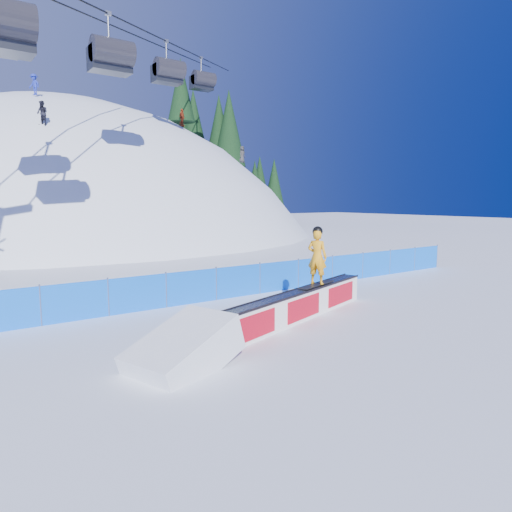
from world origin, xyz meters
TOP-DOWN VIEW (x-y plane):
  - ground at (0.00, 0.00)m, footprint 160.00×160.00m
  - snow_hill at (0.00, 42.00)m, footprint 64.00×64.00m
  - treeline at (21.47, 42.70)m, footprint 18.62×10.42m
  - safety_fence at (0.00, 4.50)m, footprint 22.05×0.05m
  - chairlift at (4.74, 27.49)m, footprint 40.80×41.70m
  - rail_box at (-2.45, 0.55)m, footprint 7.56×2.92m
  - snow_ramp at (-7.07, -0.94)m, footprint 2.88×2.28m
  - snowboarder at (-1.28, 0.93)m, footprint 1.86×0.89m
  - distant_skiers at (2.56, 29.54)m, footprint 20.39×7.98m

SIDE VIEW (x-z plane):
  - snow_hill at x=0.00m, z-range -50.00..14.00m
  - ground at x=0.00m, z-range 0.00..0.00m
  - snow_ramp at x=-7.07m, z-range -0.79..0.79m
  - rail_box at x=-2.45m, z-range -0.01..0.93m
  - safety_fence at x=0.00m, z-range -0.05..1.25m
  - snowboarder at x=-1.28m, z-range 0.92..2.85m
  - treeline at x=21.47m, z-range -0.22..20.83m
  - distant_skiers at x=2.56m, z-range 7.61..14.04m
  - chairlift at x=4.74m, z-range 5.89..27.89m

